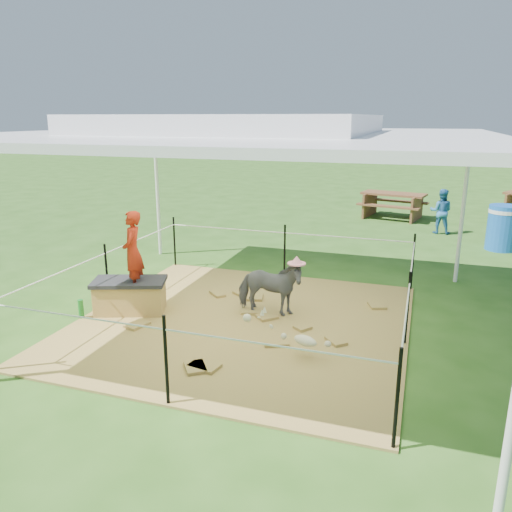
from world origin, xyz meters
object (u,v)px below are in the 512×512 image
(straw_bale, at_px, (130,297))
(picnic_table_near, at_px, (393,206))
(foal, at_px, (305,339))
(distant_person, at_px, (441,211))
(woman, at_px, (132,245))
(trash_barrel, at_px, (502,228))
(green_bottle, at_px, (81,309))
(pony, at_px, (269,288))

(straw_bale, bearing_deg, picnic_table_near, 69.96)
(foal, distance_m, distant_person, 8.03)
(distant_person, bearing_deg, foal, 81.44)
(woman, height_order, picnic_table_near, woman)
(foal, distance_m, trash_barrel, 7.17)
(straw_bale, distance_m, woman, 0.83)
(trash_barrel, bearing_deg, green_bottle, -134.94)
(green_bottle, relative_size, trash_barrel, 0.28)
(green_bottle, height_order, trash_barrel, trash_barrel)
(straw_bale, relative_size, trash_barrel, 0.99)
(picnic_table_near, height_order, distant_person, distant_person)
(straw_bale, xyz_separation_m, picnic_table_near, (3.25, 8.92, 0.12))
(trash_barrel, bearing_deg, picnic_table_near, 130.28)
(straw_bale, xyz_separation_m, green_bottle, (-0.55, -0.45, -0.08))
(green_bottle, bearing_deg, straw_bale, 39.29)
(trash_barrel, bearing_deg, straw_bale, -134.45)
(pony, xyz_separation_m, picnic_table_near, (1.22, 8.38, -0.08))
(green_bottle, distance_m, distant_person, 9.21)
(foal, xyz_separation_m, trash_barrel, (2.95, 6.53, 0.23))
(pony, bearing_deg, foal, -149.47)
(distant_person, bearing_deg, green_bottle, 60.04)
(straw_bale, distance_m, distant_person, 8.53)
(green_bottle, distance_m, pony, 2.78)
(green_bottle, height_order, pony, pony)
(foal, xyz_separation_m, distant_person, (1.68, 7.85, 0.30))
(trash_barrel, relative_size, picnic_table_near, 0.56)
(picnic_table_near, relative_size, distant_person, 1.57)
(green_bottle, relative_size, picnic_table_near, 0.16)
(woman, height_order, distant_person, woman)
(foal, relative_size, distant_person, 0.77)
(straw_bale, xyz_separation_m, distant_person, (4.53, 7.22, 0.32))
(pony, xyz_separation_m, trash_barrel, (3.77, 5.38, 0.05))
(straw_bale, height_order, woman, woman)
(pony, height_order, trash_barrel, trash_barrel)
(woman, height_order, foal, woman)
(trash_barrel, distance_m, distant_person, 1.82)
(straw_bale, height_order, picnic_table_near, picnic_table_near)
(picnic_table_near, bearing_deg, green_bottle, -99.81)
(straw_bale, height_order, foal, foal)
(green_bottle, distance_m, foal, 3.40)
(trash_barrel, xyz_separation_m, distant_person, (-1.27, 1.31, 0.07))
(foal, bearing_deg, woman, -170.51)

